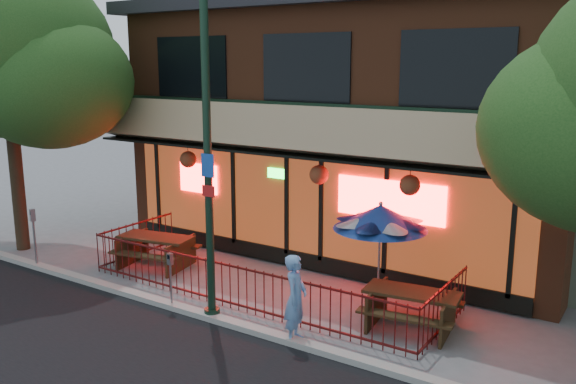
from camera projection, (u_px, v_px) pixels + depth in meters
name	position (u px, v px, depth m)	size (l,w,h in m)	color
ground	(225.00, 311.00, 12.82)	(80.00, 80.00, 0.00)	gray
curb	(209.00, 317.00, 12.40)	(80.00, 0.25, 0.12)	#999993
restaurant_building	(376.00, 97.00, 17.76)	(12.96, 9.49, 8.05)	brown
patio_fence	(239.00, 276.00, 13.10)	(8.44, 2.62, 1.00)	#4D1010
street_light	(208.00, 167.00, 11.83)	(0.43, 0.32, 7.00)	black
street_tree_left	(8.00, 41.00, 15.96)	(5.60, 5.60, 8.05)	#37291B
picnic_table_left	(156.00, 246.00, 15.52)	(2.13, 1.79, 0.81)	#3C2915
picnic_table_right	(412.00, 304.00, 11.88)	(1.99, 1.63, 0.78)	#3A2814
patio_umbrella	(380.00, 217.00, 12.80)	(2.00, 2.00, 2.28)	gray
pedestrian	(296.00, 299.00, 11.28)	(0.62, 0.41, 1.69)	#6692CC
parking_meter_near	(171.00, 271.00, 12.82)	(0.11, 0.10, 1.22)	gray
parking_meter_far	(34.00, 228.00, 15.30)	(0.17, 0.15, 1.55)	gray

